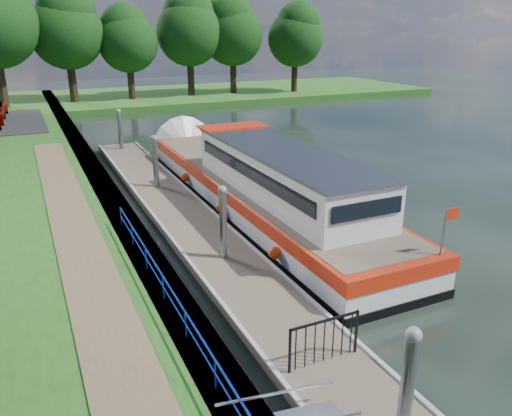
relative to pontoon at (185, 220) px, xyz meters
name	(u,v)px	position (x,y,z in m)	size (l,w,h in m)	color
bank_edge	(114,209)	(-2.55, 2.00, 0.20)	(1.10, 90.00, 0.78)	#473D2D
far_bank	(183,95)	(12.00, 39.00, 0.12)	(60.00, 18.00, 0.60)	#205117
footpath	(91,278)	(-4.40, -5.00, 0.62)	(1.60, 40.00, 0.05)	brown
blue_fence	(199,340)	(-2.75, -10.00, 1.13)	(0.04, 18.04, 0.72)	#0C2DBF
pontoon	(185,220)	(0.00, 0.00, 0.00)	(2.50, 30.00, 0.56)	brown
mooring_piles	(183,195)	(0.00, 0.00, 1.10)	(0.30, 27.30, 3.55)	gray
gate_panel	(324,335)	(0.00, -10.80, 0.97)	(1.85, 0.05, 1.15)	black
barge	(252,182)	(3.60, 1.00, 0.90)	(4.36, 21.15, 4.78)	black
horizon_trees	(53,26)	(-1.61, 35.68, 7.76)	(54.38, 10.03, 12.87)	#332316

